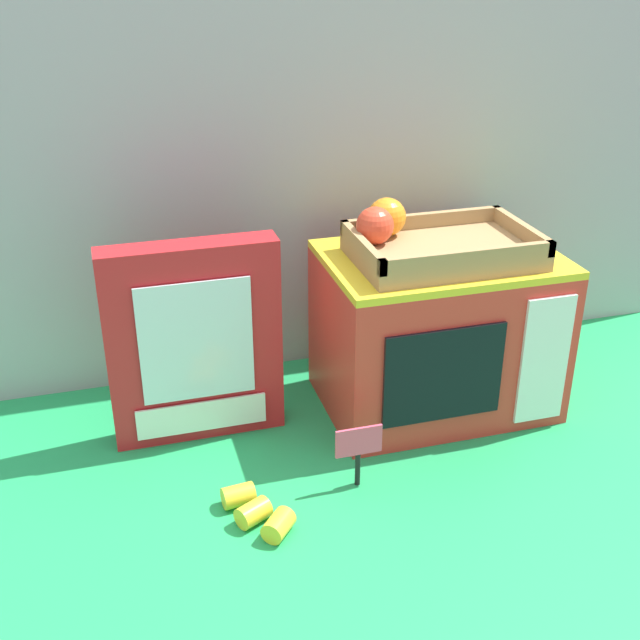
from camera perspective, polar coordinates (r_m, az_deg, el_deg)
The scene contains 7 objects.
ground_plane at distance 1.37m, azimuth -0.69°, elevation -6.63°, with size 1.70×1.70×0.00m, color #219E54.
display_back_panel at distance 1.41m, azimuth -3.00°, elevation 9.46°, with size 1.61×0.03×0.68m, color #A0A3A8.
toy_microwave at distance 1.35m, azimuth 8.33°, elevation -0.80°, with size 0.37×0.26×0.27m.
food_groups_crate at distance 1.27m, azimuth 7.81°, elevation 5.43°, with size 0.28×0.19×0.09m.
cookie_set_box at distance 1.25m, azimuth -8.94°, elevation -1.67°, with size 0.27×0.06×0.33m.
price_sign at distance 1.17m, azimuth 2.76°, elevation -9.06°, with size 0.07×0.01×0.10m.
loose_toy_banana at distance 1.14m, azimuth -4.56°, elevation -13.42°, with size 0.09×0.12×0.03m.
Camera 1 is at (-0.30, -1.11, 0.74)m, focal length 44.86 mm.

